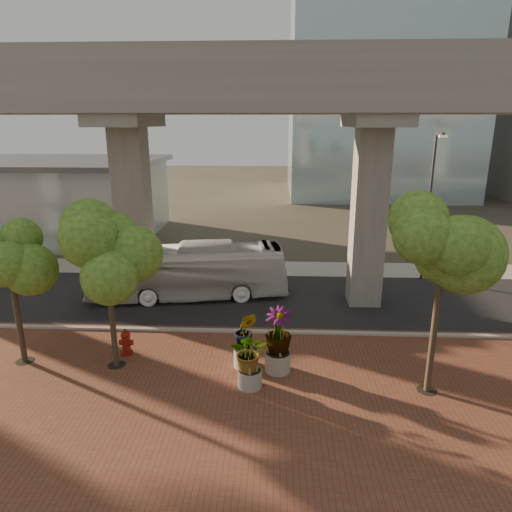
{
  "coord_description": "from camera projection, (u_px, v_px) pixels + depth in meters",
  "views": [
    {
      "loc": [
        1.4,
        -20.84,
        9.23
      ],
      "look_at": [
        0.4,
        0.5,
        2.93
      ],
      "focal_mm": 32.0,
      "sensor_mm": 36.0,
      "label": 1
    }
  ],
  "objects": [
    {
      "name": "street_tree_near_west",
      "position": [
        106.0,
        254.0,
        16.62
      ],
      "size": [
        3.85,
        3.85,
        6.32
      ],
      "color": "#453827",
      "rests_on": "ground"
    },
    {
      "name": "asphalt_road",
      "position": [
        250.0,
        300.0,
        24.55
      ],
      "size": [
        90.0,
        8.0,
        0.04
      ],
      "primitive_type": "cube",
      "color": "black",
      "rests_on": "ground"
    },
    {
      "name": "brick_plaza",
      "position": [
        232.0,
        413.0,
        14.97
      ],
      "size": [
        70.0,
        13.0,
        0.06
      ],
      "primitive_type": "cube",
      "color": "brown",
      "rests_on": "ground"
    },
    {
      "name": "planter_right",
      "position": [
        278.0,
        334.0,
        17.07
      ],
      "size": [
        2.39,
        2.39,
        2.56
      ],
      "color": "#B1AE9F",
      "rests_on": "ground"
    },
    {
      "name": "fire_hydrant",
      "position": [
        126.0,
        342.0,
        18.6
      ],
      "size": [
        0.55,
        0.5,
        1.11
      ],
      "color": "maroon",
      "rests_on": "ground"
    },
    {
      "name": "streetlamp_west",
      "position": [
        136.0,
        197.0,
        28.75
      ],
      "size": [
        0.4,
        1.16,
        7.97
      ],
      "color": "#2F2F34",
      "rests_on": "ground"
    },
    {
      "name": "transit_bus",
      "position": [
        188.0,
        272.0,
        24.53
      ],
      "size": [
        10.82,
        4.07,
        2.94
      ],
      "primitive_type": "imported",
      "rotation": [
        0.0,
        0.0,
        1.72
      ],
      "color": "silver",
      "rests_on": "ground"
    },
    {
      "name": "transit_viaduct",
      "position": [
        249.0,
        163.0,
        22.5
      ],
      "size": [
        72.0,
        5.6,
        12.4
      ],
      "color": "gray",
      "rests_on": "ground"
    },
    {
      "name": "planter_front",
      "position": [
        250.0,
        355.0,
        16.1
      ],
      "size": [
        1.91,
        1.91,
        2.1
      ],
      "color": "gray",
      "rests_on": "ground"
    },
    {
      "name": "curb_strip",
      "position": [
        245.0,
        332.0,
        20.71
      ],
      "size": [
        70.0,
        0.25,
        0.16
      ],
      "primitive_type": "cube",
      "color": "#A09E95",
      "rests_on": "ground"
    },
    {
      "name": "street_tree_near_east",
      "position": [
        444.0,
        246.0,
        14.7
      ],
      "size": [
        4.1,
        4.1,
        7.23
      ],
      "color": "#453827",
      "rests_on": "ground"
    },
    {
      "name": "far_sidewalk",
      "position": [
        255.0,
        268.0,
        29.82
      ],
      "size": [
        90.0,
        3.0,
        0.06
      ],
      "primitive_type": "cube",
      "color": "#A09E95",
      "rests_on": "ground"
    },
    {
      "name": "streetlamp_east",
      "position": [
        431.0,
        198.0,
        26.26
      ],
      "size": [
        0.43,
        1.25,
        8.64
      ],
      "color": "#2F2F34",
      "rests_on": "ground"
    },
    {
      "name": "street_tree_far_west",
      "position": [
        9.0,
        263.0,
        17.04
      ],
      "size": [
        3.39,
        3.39,
        5.66
      ],
      "color": "#453827",
      "rests_on": "ground"
    },
    {
      "name": "station_pavilion",
      "position": [
        21.0,
        197.0,
        37.97
      ],
      "size": [
        23.0,
        13.0,
        6.3
      ],
      "color": "#A4B5BB",
      "rests_on": "ground"
    },
    {
      "name": "planter_left",
      "position": [
        246.0,
        334.0,
        17.43
      ],
      "size": [
        2.09,
        2.09,
        2.29
      ],
      "color": "#A19D91",
      "rests_on": "ground"
    },
    {
      "name": "ground",
      "position": [
        248.0,
        315.0,
        22.64
      ],
      "size": [
        160.0,
        160.0,
        0.0
      ],
      "primitive_type": "plane",
      "color": "#333025",
      "rests_on": "ground"
    }
  ]
}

